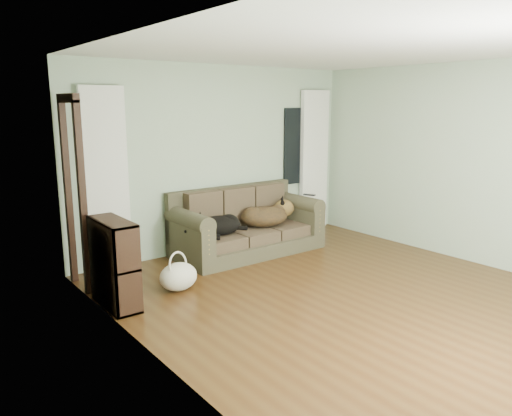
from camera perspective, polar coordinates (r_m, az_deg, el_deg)
floor at (r=5.62m, az=10.22°, el=-9.88°), size 5.00×5.00×0.00m
ceiling at (r=5.26m, az=11.30°, el=17.49°), size 5.00×5.00×0.00m
wall_back at (r=7.19m, az=-4.26°, el=5.71°), size 4.50×0.04×2.60m
wall_left at (r=3.93m, az=-11.86°, el=0.42°), size 0.04×5.00×2.60m
wall_right at (r=7.11m, az=23.06°, el=4.73°), size 0.04×5.00×2.60m
curtain_left at (r=6.37m, az=-16.77°, el=3.10°), size 0.55×0.08×2.25m
curtain_right at (r=8.26m, az=6.64°, el=5.41°), size 0.55×0.08×2.25m
window_pane at (r=8.03m, az=4.62°, el=7.06°), size 0.50×0.03×1.20m
door_casing at (r=5.88m, az=-19.98°, el=1.21°), size 0.07×0.60×2.10m
sofa at (r=6.97m, az=-0.92°, el=-1.53°), size 2.08×0.90×0.85m
dog_black_lab at (r=6.64m, az=-4.57°, el=-1.99°), size 0.71×0.59×0.26m
dog_shepherd at (r=7.12m, az=1.19°, el=-0.92°), size 0.85×0.72×0.32m
tv_remote at (r=7.48m, az=6.12°, el=1.51°), size 0.12×0.18×0.02m
tote_bag at (r=5.71m, az=-8.86°, el=-7.76°), size 0.46×0.36×0.32m
bookshelf at (r=5.34m, az=-15.92°, el=-5.65°), size 0.36×0.76×0.91m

